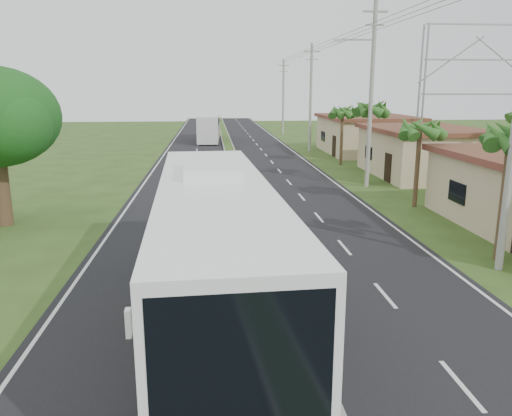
{
  "coord_description": "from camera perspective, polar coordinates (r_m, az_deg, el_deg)",
  "views": [
    {
      "loc": [
        -1.97,
        -14.47,
        6.47
      ],
      "look_at": [
        -0.21,
        4.96,
        1.8
      ],
      "focal_mm": 35.0,
      "sensor_mm": 36.0,
      "label": 1
    }
  ],
  "objects": [
    {
      "name": "coach_bus_far",
      "position": [
        64.24,
        -5.38,
        9.3
      ],
      "size": [
        2.89,
        11.42,
        3.3
      ],
      "rotation": [
        0.0,
        0.0,
        -0.04
      ],
      "color": "silver",
      "rests_on": "ground"
    },
    {
      "name": "coach_bus_main",
      "position": [
        13.56,
        -4.7,
        -3.96
      ],
      "size": [
        3.44,
        13.73,
        4.4
      ],
      "rotation": [
        0.0,
        0.0,
        0.04
      ],
      "color": "white",
      "rests_on": "ground"
    },
    {
      "name": "lane_edge_right",
      "position": [
        36.13,
        8.82,
        2.98
      ],
      "size": [
        0.12,
        160.0,
        0.01
      ],
      "primitive_type": "cube",
      "color": "silver",
      "rests_on": "ground"
    },
    {
      "name": "billboard_lattice",
      "position": [
        50.52,
        23.78,
        12.75
      ],
      "size": [
        10.18,
        1.18,
        12.07
      ],
      "color": "gray",
      "rests_on": "ground"
    },
    {
      "name": "utility_pole_c",
      "position": [
        53.51,
        6.27,
        12.53
      ],
      "size": [
        1.6,
        0.28,
        11.0
      ],
      "color": "gray",
      "rests_on": "ground"
    },
    {
      "name": "shop_mid",
      "position": [
        40.08,
        18.47,
        6.16
      ],
      "size": [
        7.6,
        10.6,
        3.67
      ],
      "color": "tan",
      "rests_on": "ground"
    },
    {
      "name": "road_asphalt",
      "position": [
        35.13,
        -1.86,
        2.85
      ],
      "size": [
        14.0,
        160.0,
        0.02
      ],
      "primitive_type": "cube",
      "color": "black",
      "rests_on": "ground"
    },
    {
      "name": "palm_verge_a",
      "position": [
        20.7,
        27.09,
        7.21
      ],
      "size": [
        2.4,
        2.4,
        5.45
      ],
      "color": "#473321",
      "rests_on": "ground"
    },
    {
      "name": "ground",
      "position": [
        15.97,
        2.4,
        -10.45
      ],
      "size": [
        180.0,
        180.0,
        0.0
      ],
      "primitive_type": "plane",
      "color": "#2F4619",
      "rests_on": "ground"
    },
    {
      "name": "palm_verge_d",
      "position": [
        43.98,
        9.87,
        10.76
      ],
      "size": [
        2.4,
        2.4,
        5.25
      ],
      "color": "#473321",
      "rests_on": "ground"
    },
    {
      "name": "utility_pole_b",
      "position": [
        34.11,
        12.99,
        12.77
      ],
      "size": [
        3.2,
        0.28,
        12.0
      ],
      "color": "gray",
      "rests_on": "ground"
    },
    {
      "name": "utility_pole_d",
      "position": [
        73.23,
        3.14,
        12.62
      ],
      "size": [
        1.6,
        0.28,
        10.5
      ],
      "color": "gray",
      "rests_on": "ground"
    },
    {
      "name": "lane_edge_left",
      "position": [
        35.39,
        -12.77,
        2.59
      ],
      "size": [
        0.12,
        160.0,
        0.01
      ],
      "primitive_type": "cube",
      "color": "silver",
      "rests_on": "ground"
    },
    {
      "name": "motorcyclist",
      "position": [
        25.43,
        -2.63,
        0.82
      ],
      "size": [
        1.66,
        0.63,
        2.39
      ],
      "rotation": [
        0.0,
        0.0,
        -0.11
      ],
      "color": "black",
      "rests_on": "ground"
    },
    {
      "name": "palm_verge_c",
      "position": [
        35.19,
        12.9,
        10.93
      ],
      "size": [
        2.4,
        2.4,
        5.85
      ],
      "color": "#473321",
      "rests_on": "ground"
    },
    {
      "name": "median_strip",
      "position": [
        35.11,
        -1.86,
        3.0
      ],
      "size": [
        1.2,
        160.0,
        0.18
      ],
      "color": "gray",
      "rests_on": "ground"
    },
    {
      "name": "palm_verge_b",
      "position": [
        28.89,
        18.24,
        8.6
      ],
      "size": [
        2.4,
        2.4,
        5.05
      ],
      "color": "#473321",
      "rests_on": "ground"
    },
    {
      "name": "shop_far",
      "position": [
        53.13,
        12.48,
        8.24
      ],
      "size": [
        8.6,
        11.6,
        3.82
      ],
      "color": "tan",
      "rests_on": "ground"
    }
  ]
}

